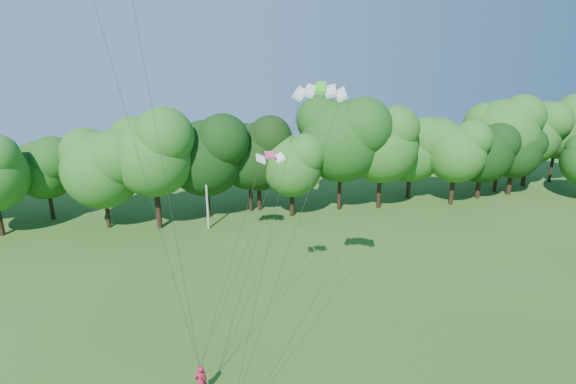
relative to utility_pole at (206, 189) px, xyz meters
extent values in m
cylinder|color=#B5B5AC|center=(0.00, 0.00, -0.12)|extent=(0.20, 0.20, 8.15)
cube|color=#B5B5AC|center=(0.00, 0.00, 3.75)|extent=(1.61, 0.43, 0.08)
imported|color=#AD1630|center=(-1.62, -23.46, -3.24)|extent=(0.79, 0.63, 1.90)
cube|color=#3DDF21|center=(5.44, -20.43, 11.37)|extent=(2.96, 2.12, 0.58)
cube|color=#D83C70|center=(3.32, -17.26, 7.20)|extent=(1.73, 0.85, 0.33)
cylinder|color=black|center=(5.96, 4.39, -2.12)|extent=(0.44, 0.44, 4.14)
ellipsoid|color=black|center=(5.96, 4.39, 3.33)|extent=(8.27, 8.27, 9.02)
cylinder|color=black|center=(36.69, 4.76, -1.85)|extent=(0.53, 0.53, 4.69)
ellipsoid|color=#265B1B|center=(36.69, 4.76, 4.33)|extent=(9.38, 9.38, 10.23)
camera|label=1|loc=(-1.42, -43.26, 13.27)|focal=28.00mm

